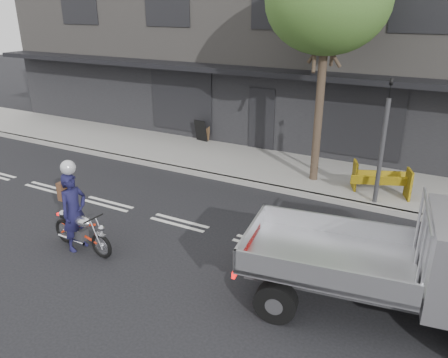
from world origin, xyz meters
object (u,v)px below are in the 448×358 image
(street_tree, at_px, (328,1))
(sandwich_board, at_px, (201,131))
(rider, at_px, (74,212))
(construction_barrier, at_px, (379,182))
(motorcycle, at_px, (82,230))
(traffic_light_pole, at_px, (382,150))

(street_tree, distance_m, sandwich_board, 7.20)
(rider, distance_m, construction_barrier, 8.10)
(sandwich_board, bearing_deg, motorcycle, -69.12)
(traffic_light_pole, bearing_deg, construction_barrier, 89.71)
(traffic_light_pole, height_order, rider, traffic_light_pole)
(sandwich_board, bearing_deg, street_tree, -10.59)
(sandwich_board, bearing_deg, construction_barrier, -8.57)
(rider, bearing_deg, construction_barrier, -38.51)
(street_tree, distance_m, traffic_light_pole, 4.23)
(street_tree, height_order, traffic_light_pole, street_tree)
(rider, relative_size, sandwich_board, 2.12)
(traffic_light_pole, xyz_separation_m, motorcycle, (-5.40, -5.45, -1.17))
(traffic_light_pole, xyz_separation_m, construction_barrier, (0.00, 0.43, -1.06))
(street_tree, relative_size, sandwich_board, 7.89)
(traffic_light_pole, bearing_deg, sandwich_board, 159.68)
(motorcycle, bearing_deg, sandwich_board, 107.06)
(traffic_light_pole, relative_size, motorcycle, 1.92)
(street_tree, relative_size, rider, 3.72)
(traffic_light_pole, xyz_separation_m, rider, (-5.55, -5.45, -0.74))
(traffic_light_pole, bearing_deg, motorcycle, -134.72)
(traffic_light_pole, bearing_deg, street_tree, 156.97)
(construction_barrier, bearing_deg, sandwich_board, 162.77)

